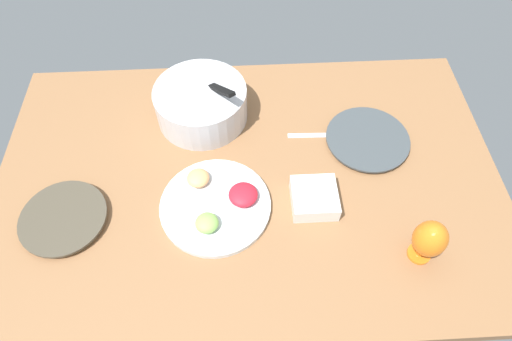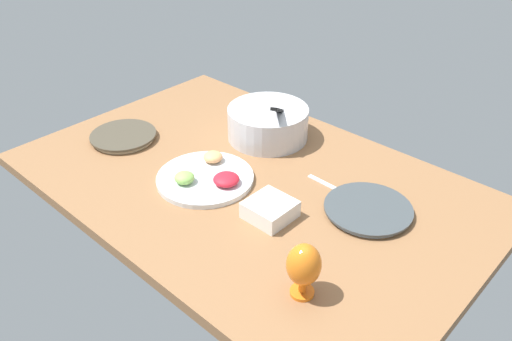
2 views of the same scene
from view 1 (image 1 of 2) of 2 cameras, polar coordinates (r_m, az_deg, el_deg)
The scene contains 8 objects.
ground_plane at distance 137.57cm, azimuth -0.97°, elevation -1.30°, with size 160.00×104.00×4.00cm, color #8C603D.
dinner_plate_left at distance 138.79cm, azimuth -24.22°, elevation -5.86°, with size 25.46×25.46×2.35cm.
dinner_plate_right at distance 148.29cm, azimuth 14.61°, elevation 4.00°, with size 27.83×27.83×2.05cm.
mixing_bowl at distance 148.02cm, azimuth -7.30°, elevation 8.93°, with size 31.12×31.12×19.95cm.
fruit_platter at distance 129.38cm, azimuth -5.28°, elevation -4.46°, with size 33.37×33.37×5.52cm.
hurricane_glass_orange at distance 123.20cm, azimuth 22.09°, elevation -8.52°, with size 8.99×8.99×16.01cm.
square_bowl_white at distance 129.31cm, azimuth 7.77°, elevation -3.57°, with size 13.52×13.52×5.59cm.
fork_by_right_plate at distance 147.10cm, azimuth 7.76°, elevation 4.70°, with size 18.00×1.80×0.60cm, color silver.
Camera 1 is at (-1.73, -75.95, 112.70)cm, focal length 30.05 mm.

